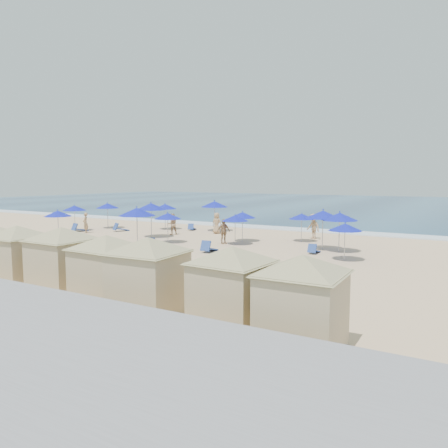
{
  "coord_description": "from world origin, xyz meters",
  "views": [
    {
      "loc": [
        16.94,
        -20.69,
        4.53
      ],
      "look_at": [
        3.03,
        3.0,
        1.64
      ],
      "focal_mm": 35.0,
      "sensor_mm": 36.0,
      "label": 1
    }
  ],
  "objects": [
    {
      "name": "cabana_6",
      "position": [
        13.03,
        -9.98,
        1.6
      ],
      "size": [
        4.47,
        4.47,
        2.8
      ],
      "color": "#C8B388",
      "rests_on": "ground"
    },
    {
      "name": "cabana_5",
      "position": [
        10.66,
        -9.53,
        1.59
      ],
      "size": [
        4.42,
        4.42,
        2.78
      ],
      "color": "#C8B388",
      "rests_on": "ground"
    },
    {
      "name": "beach_chair_4",
      "position": [
        2.68,
        1.68,
        0.26
      ],
      "size": [
        0.76,
        1.44,
        0.76
      ],
      "color": "#284695",
      "rests_on": "ground"
    },
    {
      "name": "umbrella_11",
      "position": [
        10.64,
        3.18,
        1.86
      ],
      "size": [
        1.88,
        1.88,
        2.14
      ],
      "color": "#A5A8AD",
      "rests_on": "ground"
    },
    {
      "name": "beachgoer_4",
      "position": [
        -1.58,
        9.68,
        0.86
      ],
      "size": [
        0.86,
        0.58,
        1.72
      ],
      "primitive_type": "imported",
      "rotation": [
        0.0,
        0.0,
        3.18
      ],
      "color": "tan",
      "rests_on": "ground"
    },
    {
      "name": "umbrella_0",
      "position": [
        -12.16,
        7.98,
        2.05
      ],
      "size": [
        2.07,
        2.07,
        2.36
      ],
      "color": "#A5A8AD",
      "rests_on": "ground"
    },
    {
      "name": "umbrella_12",
      "position": [
        9.59,
        5.82,
        2.19
      ],
      "size": [
        2.22,
        2.22,
        2.53
      ],
      "color": "#A5A8AD",
      "rests_on": "ground"
    },
    {
      "name": "umbrella_2",
      "position": [
        -7.06,
        9.88,
        2.04
      ],
      "size": [
        2.07,
        2.07,
        2.35
      ],
      "color": "#A5A8AD",
      "rests_on": "ground"
    },
    {
      "name": "umbrella_5",
      "position": [
        -1.87,
        3.54,
        1.89
      ],
      "size": [
        1.92,
        1.92,
        2.18
      ],
      "color": "#A5A8AD",
      "rests_on": "ground"
    },
    {
      "name": "cabana_2",
      "position": [
        2.68,
        -9.15,
        1.64
      ],
      "size": [
        4.56,
        4.56,
        2.86
      ],
      "color": "#C8B388",
      "rests_on": "ground"
    },
    {
      "name": "umbrella_7",
      "position": [
        2.38,
        6.72,
        1.91
      ],
      "size": [
        1.94,
        1.94,
        2.21
      ],
      "color": "#A5A8AD",
      "rests_on": "ground"
    },
    {
      "name": "umbrella_4",
      "position": [
        -2.61,
        11.0,
        2.32
      ],
      "size": [
        2.35,
        2.35,
        2.68
      ],
      "color": "#A5A8AD",
      "rests_on": "ground"
    },
    {
      "name": "beach_chair_2",
      "position": [
        -4.67,
        10.54,
        0.21
      ],
      "size": [
        0.82,
        1.22,
        0.62
      ],
      "color": "#284695",
      "rests_on": "ground"
    },
    {
      "name": "cabana_3",
      "position": [
        5.4,
        -9.44,
        1.57
      ],
      "size": [
        4.38,
        4.38,
        2.75
      ],
      "color": "#C8B388",
      "rests_on": "ground"
    },
    {
      "name": "umbrella_8",
      "position": [
        2.64,
        5.16,
        1.83
      ],
      "size": [
        1.85,
        1.85,
        2.11
      ],
      "color": "#A5A8AD",
      "rests_on": "ground"
    },
    {
      "name": "beach_chair_5",
      "position": [
        8.44,
        4.45,
        0.22
      ],
      "size": [
        0.55,
        1.17,
        0.63
      ],
      "color": "#284695",
      "rests_on": "ground"
    },
    {
      "name": "ground",
      "position": [
        0.0,
        0.0,
        0.0
      ],
      "size": [
        160.0,
        160.0,
        0.0
      ],
      "primitive_type": "plane",
      "color": "#DFBA8D",
      "rests_on": "ground"
    },
    {
      "name": "beachgoer_1",
      "position": [
        -4.33,
        7.32,
        0.85
      ],
      "size": [
        1.03,
        1.05,
        1.71
      ],
      "primitive_type": "imported",
      "rotation": [
        0.0,
        0.0,
        3.99
      ],
      "color": "tan",
      "rests_on": "ground"
    },
    {
      "name": "umbrella_13",
      "position": [
        -9.57,
        0.5,
        1.96
      ],
      "size": [
        1.99,
        1.99,
        2.26
      ],
      "color": "#A5A8AD",
      "rests_on": "ground"
    },
    {
      "name": "beach_chair_0",
      "position": [
        -12.42,
        4.81,
        0.26
      ],
      "size": [
        0.82,
        1.43,
        0.74
      ],
      "color": "#284695",
      "rests_on": "ground"
    },
    {
      "name": "umbrella_1",
      "position": [
        -13.08,
        5.04,
        1.98
      ],
      "size": [
        2.0,
        2.0,
        2.28
      ],
      "color": "#A5A8AD",
      "rests_on": "ground"
    },
    {
      "name": "surf_line",
      "position": [
        0.0,
        15.5,
        0.04
      ],
      "size": [
        160.0,
        2.5,
        0.08
      ],
      "primitive_type": "cube",
      "color": "white",
      "rests_on": "ground"
    },
    {
      "name": "umbrella_3",
      "position": [
        -4.73,
        5.18,
        2.38
      ],
      "size": [
        2.41,
        2.41,
        2.74
      ],
      "color": "#A5A8AD",
      "rests_on": "ground"
    },
    {
      "name": "beachgoer_3",
      "position": [
        6.29,
        10.66,
        0.94
      ],
      "size": [
        1.4,
        1.18,
        1.88
      ],
      "primitive_type": "imported",
      "rotation": [
        0.0,
        0.0,
        5.8
      ],
      "color": "tan",
      "rests_on": "ground"
    },
    {
      "name": "beachgoer_2",
      "position": [
        1.74,
        5.12,
        0.87
      ],
      "size": [
        0.85,
        1.09,
        1.73
      ],
      "primitive_type": "imported",
      "rotation": [
        0.0,
        0.0,
        1.08
      ],
      "color": "tan",
      "rests_on": "ground"
    },
    {
      "name": "beach_chair_1",
      "position": [
        -9.6,
        6.81,
        0.25
      ],
      "size": [
        1.05,
        1.46,
        0.74
      ],
      "color": "#284695",
      "rests_on": "ground"
    },
    {
      "name": "cabana_1",
      "position": [
        -0.07,
        -9.22,
        1.59
      ],
      "size": [
        4.41,
        4.41,
        2.77
      ],
      "color": "#C8B388",
      "rests_on": "ground"
    },
    {
      "name": "ocean",
      "position": [
        0.0,
        55.0,
        0.03
      ],
      "size": [
        160.0,
        80.0,
        0.06
      ],
      "primitive_type": "cube",
      "color": "navy",
      "rests_on": "ground"
    },
    {
      "name": "umbrella_10",
      "position": [
        8.44,
        6.16,
        2.25
      ],
      "size": [
        2.28,
        2.28,
        2.59
      ],
      "color": "#A5A8AD",
      "rests_on": "ground"
    },
    {
      "name": "umbrella_6",
      "position": [
        -1.98,
        0.5,
        2.38
      ],
      "size": [
        2.41,
        2.41,
        2.75
      ],
      "color": "#A5A8AD",
      "rests_on": "ground"
    },
    {
      "name": "trash_bin",
      "position": [
        1.03,
        -3.82,
        0.39
      ],
      "size": [
        0.94,
        0.94,
        0.77
      ],
      "primitive_type": "cube",
      "rotation": [
        0.0,
        0.0,
        -0.25
      ],
      "color": "black",
      "rests_on": "ground"
    },
    {
      "name": "umbrella_9",
      "position": [
        6.04,
        8.83,
        1.82
      ],
      "size": [
        1.84,
        1.84,
        2.1
      ],
      "color": "#A5A8AD",
      "rests_on": "ground"
    },
    {
      "name": "beachgoer_0",
      "position": [
        -11.2,
        4.51,
        0.85
      ],
      "size": [
        0.67,
        0.74,
        1.69
      ],
      "primitive_type": "imported",
      "rotation": [
        0.0,
        0.0,
        5.28
      ],
      "color": "tan",
      "rests_on": "ground"
    },
    {
      "name": "beach_chair_3",
      "position": [
        -1.55,
        1.53,
        0.23
      ],
      "size": [
        0.72,
        1.29,
        0.67
      ],
      "color": "#284695",
      "rests_on": "ground"
    },
    {
      "name": "cabana_4",
      "position": [
        7.59,
        -9.72,
        1.64
      ],
      "size": [
        4.55,
        4.55,
        2.86
      ],
      "color": "#C8B388",
      "rests_on": "ground"
    }
  ]
}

